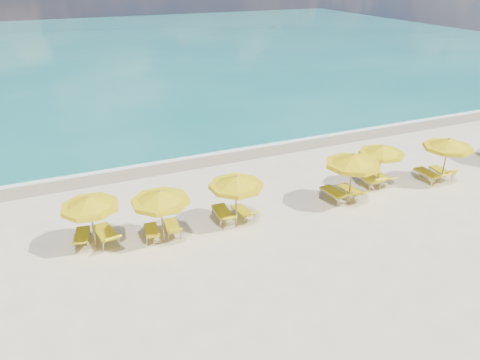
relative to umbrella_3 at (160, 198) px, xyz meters
name	(u,v)px	position (x,y,z in m)	size (l,w,h in m)	color
ground_plane	(254,218)	(4.13, 0.27, -1.98)	(120.00, 120.00, 0.00)	beige
ocean	(94,50)	(4.13, 48.27, -1.98)	(120.00, 80.00, 0.30)	#136C67
wet_sand_band	(198,159)	(4.13, 7.67, -1.98)	(120.00, 2.60, 0.01)	tan
foam_line	(193,155)	(4.13, 8.47, -1.98)	(120.00, 1.20, 0.03)	white
whitecap_near	(70,125)	(-1.87, 17.27, -1.98)	(14.00, 0.36, 0.05)	white
whitecap_far	(220,84)	(12.13, 24.27, -1.98)	(18.00, 0.30, 0.05)	white
umbrella_2	(89,203)	(-2.54, 0.73, -0.05)	(2.69, 2.69, 2.26)	#A38A51
umbrella_3	(160,198)	(0.00, 0.00, 0.00)	(2.99, 2.99, 2.32)	#A38A51
umbrella_4	(236,182)	(3.20, 0.08, 0.00)	(2.90, 2.90, 2.32)	#A38A51
umbrella_5	(353,161)	(8.72, -0.30, 0.17)	(2.95, 2.95, 2.52)	#A38A51
umbrella_6	(382,151)	(11.18, 0.69, -0.09)	(2.55, 2.55, 2.22)	#A38A51
umbrella_7	(448,144)	(14.44, -0.26, 0.07)	(2.72, 2.72, 2.41)	#A38A51
lounger_2_left	(82,239)	(-2.97, 1.22, -1.78)	(0.88, 1.78, 0.65)	#A5A8AD
lounger_2_right	(106,237)	(-2.10, 0.90, -1.73)	(0.93, 2.09, 0.87)	#A5A8AD
lounger_3_left	(152,234)	(-0.37, 0.44, -1.78)	(0.76, 1.64, 0.73)	#A5A8AD
lounger_3_right	(172,229)	(0.50, 0.44, -1.77)	(0.72, 1.67, 0.78)	#A5A8AD
lounger_4_left	(223,216)	(2.81, 0.61, -1.74)	(0.80, 1.98, 0.81)	#A5A8AD
lounger_4_right	(243,214)	(3.72, 0.47, -1.78)	(0.75, 1.65, 0.74)	#A5A8AD
lounger_5_left	(335,196)	(8.33, 0.28, -1.74)	(0.83, 1.94, 0.87)	#A5A8AD
lounger_5_right	(351,193)	(9.23, 0.25, -1.76)	(0.74, 1.82, 0.73)	#A5A8AD
lounger_6_left	(368,182)	(10.77, 0.89, -1.74)	(0.83, 1.93, 0.89)	#A5A8AD
lounger_6_right	(380,179)	(11.58, 0.99, -1.77)	(0.65, 1.75, 0.71)	#A5A8AD
lounger_7_left	(428,176)	(13.95, 0.15, -1.74)	(0.71, 1.97, 0.86)	#A5A8AD
lounger_7_right	(441,173)	(14.90, 0.21, -1.77)	(0.76, 1.69, 0.82)	#A5A8AD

